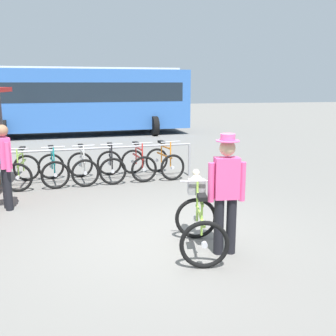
{
  "coord_description": "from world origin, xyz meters",
  "views": [
    {
      "loc": [
        -1.11,
        -5.77,
        2.39
      ],
      "look_at": [
        0.21,
        0.53,
        1.0
      ],
      "focal_mm": 41.99,
      "sensor_mm": 36.0,
      "label": 1
    }
  ],
  "objects_px": {
    "bus_distant": "(80,97)",
    "racked_bike_black": "(111,166)",
    "pedestrian_with_backpack": "(4,162)",
    "racked_bike_white": "(83,167)",
    "racked_bike_red": "(138,164)",
    "racked_bike_teal": "(53,169)",
    "racked_bike_orange": "(164,162)",
    "person_with_featured_bike": "(226,189)",
    "featured_bicycle": "(199,217)",
    "racked_bike_lime": "(22,171)"
  },
  "relations": [
    {
      "from": "bus_distant",
      "to": "racked_bike_black",
      "type": "bearing_deg",
      "value": -85.08
    },
    {
      "from": "racked_bike_black",
      "to": "pedestrian_with_backpack",
      "type": "height_order",
      "value": "pedestrian_with_backpack"
    },
    {
      "from": "racked_bike_white",
      "to": "racked_bike_red",
      "type": "distance_m",
      "value": 1.4
    },
    {
      "from": "racked_bike_teal",
      "to": "racked_bike_red",
      "type": "xyz_separation_m",
      "value": [
        2.09,
        0.19,
        0.0
      ]
    },
    {
      "from": "pedestrian_with_backpack",
      "to": "racked_bike_red",
      "type": "bearing_deg",
      "value": 35.73
    },
    {
      "from": "bus_distant",
      "to": "racked_bike_orange",
      "type": "bearing_deg",
      "value": -76.4
    },
    {
      "from": "person_with_featured_bike",
      "to": "pedestrian_with_backpack",
      "type": "relative_size",
      "value": 1.05
    },
    {
      "from": "racked_bike_white",
      "to": "racked_bike_black",
      "type": "bearing_deg",
      "value": 5.21
    },
    {
      "from": "racked_bike_black",
      "to": "featured_bicycle",
      "type": "bearing_deg",
      "value": -77.78
    },
    {
      "from": "racked_bike_lime",
      "to": "racked_bike_teal",
      "type": "distance_m",
      "value": 0.7
    },
    {
      "from": "person_with_featured_bike",
      "to": "pedestrian_with_backpack",
      "type": "height_order",
      "value": "person_with_featured_bike"
    },
    {
      "from": "racked_bike_white",
      "to": "bus_distant",
      "type": "height_order",
      "value": "bus_distant"
    },
    {
      "from": "racked_bike_black",
      "to": "pedestrian_with_backpack",
      "type": "relative_size",
      "value": 0.67
    },
    {
      "from": "featured_bicycle",
      "to": "person_with_featured_bike",
      "type": "xyz_separation_m",
      "value": [
        0.32,
        -0.23,
        0.46
      ]
    },
    {
      "from": "racked_bike_orange",
      "to": "person_with_featured_bike",
      "type": "relative_size",
      "value": 0.71
    },
    {
      "from": "racked_bike_lime",
      "to": "racked_bike_orange",
      "type": "distance_m",
      "value": 3.5
    },
    {
      "from": "person_with_featured_bike",
      "to": "racked_bike_orange",
      "type": "bearing_deg",
      "value": 88.82
    },
    {
      "from": "racked_bike_black",
      "to": "racked_bike_orange",
      "type": "bearing_deg",
      "value": 5.21
    },
    {
      "from": "racked_bike_black",
      "to": "featured_bicycle",
      "type": "height_order",
      "value": "featured_bicycle"
    },
    {
      "from": "racked_bike_white",
      "to": "pedestrian_with_backpack",
      "type": "xyz_separation_m",
      "value": [
        -1.43,
        -1.91,
        0.57
      ]
    },
    {
      "from": "racked_bike_white",
      "to": "racked_bike_black",
      "type": "distance_m",
      "value": 0.7
    },
    {
      "from": "featured_bicycle",
      "to": "racked_bike_red",
      "type": "bearing_deg",
      "value": 93.51
    },
    {
      "from": "racked_bike_black",
      "to": "featured_bicycle",
      "type": "distance_m",
      "value": 4.62
    },
    {
      "from": "pedestrian_with_backpack",
      "to": "bus_distant",
      "type": "xyz_separation_m",
      "value": [
        1.34,
        11.12,
        0.8
      ]
    },
    {
      "from": "racked_bike_orange",
      "to": "pedestrian_with_backpack",
      "type": "xyz_separation_m",
      "value": [
        -3.52,
        -2.1,
        0.57
      ]
    },
    {
      "from": "racked_bike_black",
      "to": "racked_bike_red",
      "type": "xyz_separation_m",
      "value": [
        0.7,
        0.06,
        0.0
      ]
    },
    {
      "from": "featured_bicycle",
      "to": "pedestrian_with_backpack",
      "type": "bearing_deg",
      "value": 140.65
    },
    {
      "from": "racked_bike_red",
      "to": "racked_bike_orange",
      "type": "distance_m",
      "value": 0.7
    },
    {
      "from": "racked_bike_lime",
      "to": "bus_distant",
      "type": "bearing_deg",
      "value": 82.05
    },
    {
      "from": "racked_bike_orange",
      "to": "bus_distant",
      "type": "bearing_deg",
      "value": 103.6
    },
    {
      "from": "pedestrian_with_backpack",
      "to": "bus_distant",
      "type": "relative_size",
      "value": 0.16
    },
    {
      "from": "featured_bicycle",
      "to": "racked_bike_lime",
      "type": "bearing_deg",
      "value": 125.35
    },
    {
      "from": "racked_bike_orange",
      "to": "racked_bike_black",
      "type": "bearing_deg",
      "value": -174.79
    },
    {
      "from": "racked_bike_red",
      "to": "bus_distant",
      "type": "height_order",
      "value": "bus_distant"
    },
    {
      "from": "racked_bike_lime",
      "to": "pedestrian_with_backpack",
      "type": "distance_m",
      "value": 1.87
    },
    {
      "from": "person_with_featured_bike",
      "to": "bus_distant",
      "type": "height_order",
      "value": "bus_distant"
    },
    {
      "from": "person_with_featured_bike",
      "to": "racked_bike_white",
      "type": "bearing_deg",
      "value": 113.01
    },
    {
      "from": "racked_bike_orange",
      "to": "featured_bicycle",
      "type": "bearing_deg",
      "value": -95.12
    },
    {
      "from": "racked_bike_lime",
      "to": "racked_bike_orange",
      "type": "height_order",
      "value": "same"
    },
    {
      "from": "racked_bike_red",
      "to": "bus_distant",
      "type": "xyz_separation_m",
      "value": [
        -1.49,
        9.08,
        1.37
      ]
    },
    {
      "from": "racked_bike_black",
      "to": "featured_bicycle",
      "type": "relative_size",
      "value": 0.88
    },
    {
      "from": "racked_bike_lime",
      "to": "racked_bike_teal",
      "type": "bearing_deg",
      "value": 5.21
    },
    {
      "from": "racked_bike_teal",
      "to": "racked_bike_orange",
      "type": "distance_m",
      "value": 2.8
    },
    {
      "from": "racked_bike_orange",
      "to": "bus_distant",
      "type": "xyz_separation_m",
      "value": [
        -2.18,
        9.02,
        1.37
      ]
    },
    {
      "from": "racked_bike_black",
      "to": "person_with_featured_bike",
      "type": "distance_m",
      "value": 4.96
    },
    {
      "from": "bus_distant",
      "to": "featured_bicycle",
      "type": "bearing_deg",
      "value": -82.63
    },
    {
      "from": "racked_bike_red",
      "to": "person_with_featured_bike",
      "type": "xyz_separation_m",
      "value": [
        0.6,
        -4.81,
        0.58
      ]
    },
    {
      "from": "pedestrian_with_backpack",
      "to": "racked_bike_teal",
      "type": "bearing_deg",
      "value": 68.23
    },
    {
      "from": "racked_bike_orange",
      "to": "pedestrian_with_backpack",
      "type": "height_order",
      "value": "pedestrian_with_backpack"
    },
    {
      "from": "bus_distant",
      "to": "racked_bike_red",
      "type": "bearing_deg",
      "value": -80.71
    }
  ]
}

